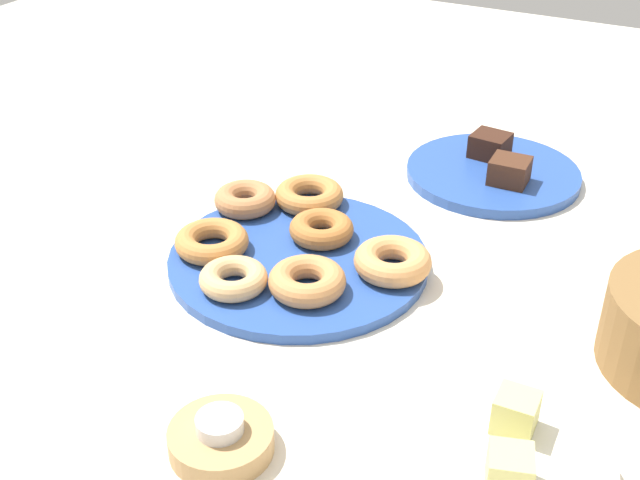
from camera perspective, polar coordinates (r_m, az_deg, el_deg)
ground_plane at (r=1.00m, az=-1.52°, el=-1.69°), size 2.40×2.40×0.00m
donut_plate at (r=1.00m, az=-1.52°, el=-1.37°), size 0.32×0.32×0.01m
donut_0 at (r=0.92m, az=-0.91°, el=-2.88°), size 0.12×0.12×0.03m
donut_1 at (r=0.96m, az=5.11°, el=-1.48°), size 0.13×0.13×0.03m
donut_2 at (r=1.02m, az=0.10°, el=0.78°), size 0.11×0.11×0.03m
donut_3 at (r=1.01m, az=-7.58°, el=-0.09°), size 0.13×0.13×0.03m
donut_4 at (r=0.94m, az=-6.08°, el=-2.70°), size 0.11×0.11×0.03m
donut_5 at (r=1.09m, az=-5.26°, el=2.86°), size 0.12×0.12×0.03m
donut_6 at (r=1.10m, az=-0.75°, el=3.16°), size 0.11×0.11×0.03m
cake_plate at (r=1.23m, az=11.99°, el=4.60°), size 0.25×0.25×0.02m
brownie_near at (r=1.25m, az=11.81°, el=6.51°), size 0.05×0.06×0.04m
brownie_far at (r=1.18m, az=13.13°, el=4.74°), size 0.05×0.05×0.04m
candle_holder at (r=0.76m, az=-6.94°, el=-13.71°), size 0.10×0.10×0.02m
tealight at (r=0.75m, az=-7.03°, el=-12.66°), size 0.04×0.04×0.01m
fruit_bowl at (r=0.74m, az=12.46°, el=-15.19°), size 0.19×0.19×0.03m
melon_chunk_left at (r=0.74m, az=13.54°, el=-11.64°), size 0.04×0.04×0.04m
melon_chunk_right at (r=0.69m, az=13.13°, el=-15.42°), size 0.05×0.05×0.04m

